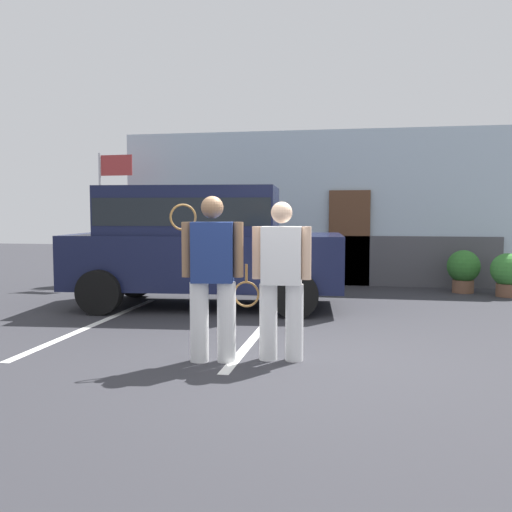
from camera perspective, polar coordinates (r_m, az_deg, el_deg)
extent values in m
plane|color=#2D2D33|center=(6.38, 2.30, -10.34)|extent=(40.00, 40.00, 0.00)
cube|color=silver|center=(8.65, -15.73, -6.55)|extent=(0.12, 4.40, 0.01)
cube|color=silver|center=(7.90, 0.48, -7.43)|extent=(0.12, 4.40, 0.01)
cube|color=silver|center=(12.88, 6.61, 4.84)|extent=(9.14, 0.30, 3.44)
cube|color=#4C4C51|center=(12.73, 6.50, -0.42)|extent=(7.68, 0.10, 1.10)
cube|color=brown|center=(12.65, 9.37, 1.79)|extent=(0.90, 0.06, 2.10)
cube|color=#141938|center=(9.77, -5.00, -0.42)|extent=(4.75, 2.29, 0.90)
cube|color=#141938|center=(9.78, -6.48, 4.56)|extent=(3.04, 2.01, 0.80)
cube|color=black|center=(9.78, -6.48, 4.44)|extent=(2.99, 2.02, 0.44)
cylinder|color=black|center=(10.60, 4.23, -2.42)|extent=(0.74, 0.32, 0.72)
cylinder|color=black|center=(8.72, 3.96, -3.92)|extent=(0.74, 0.32, 0.72)
cylinder|color=black|center=(11.11, -11.99, -2.19)|extent=(0.74, 0.32, 0.72)
cylinder|color=black|center=(9.33, -15.49, -3.52)|extent=(0.74, 0.32, 0.72)
cylinder|color=white|center=(6.20, -2.99, -6.65)|extent=(0.20, 0.20, 0.87)
cylinder|color=white|center=(6.23, -5.73, -6.61)|extent=(0.20, 0.20, 0.87)
cube|color=navy|center=(6.11, -4.40, 0.39)|extent=(0.48, 0.34, 0.65)
sphere|color=#8C6647|center=(6.10, -4.43, 4.91)|extent=(0.24, 0.24, 0.24)
cylinder|color=#8C6647|center=(6.09, -1.80, 0.64)|extent=(0.11, 0.11, 0.59)
cylinder|color=#8C6647|center=(6.15, -6.99, 0.65)|extent=(0.11, 0.11, 0.59)
torus|color=olive|center=(6.19, -7.35, 3.89)|extent=(0.28, 0.15, 0.29)
cylinder|color=olive|center=(6.20, -7.33, 1.72)|extent=(0.03, 0.03, 0.20)
cylinder|color=white|center=(6.25, 3.88, -6.69)|extent=(0.20, 0.20, 0.84)
cylinder|color=white|center=(6.28, 1.25, -6.64)|extent=(0.20, 0.20, 0.84)
cube|color=white|center=(6.16, 2.59, 0.06)|extent=(0.45, 0.29, 0.63)
sphere|color=beige|center=(6.15, 2.60, 4.40)|extent=(0.23, 0.23, 0.23)
cylinder|color=beige|center=(6.15, 5.09, 0.29)|extent=(0.11, 0.11, 0.57)
cylinder|color=beige|center=(6.19, 0.10, 0.33)|extent=(0.11, 0.11, 0.57)
torus|color=olive|center=(6.31, -0.98, -3.86)|extent=(0.37, 0.04, 0.37)
cylinder|color=olive|center=(6.28, -0.98, -1.74)|extent=(0.03, 0.03, 0.20)
cylinder|color=brown|center=(12.18, 20.12, -2.88)|extent=(0.42, 0.42, 0.26)
sphere|color=#2D6B28|center=(12.14, 20.17, -0.98)|extent=(0.65, 0.65, 0.65)
cylinder|color=brown|center=(11.94, 23.95, -3.15)|extent=(0.41, 0.41, 0.25)
sphere|color=#387F33|center=(11.90, 24.01, -1.27)|extent=(0.64, 0.64, 0.64)
cylinder|color=silver|center=(13.11, -15.38, 3.59)|extent=(0.05, 0.05, 2.93)
cube|color=#B23838|center=(12.98, -13.88, 8.86)|extent=(0.75, 0.07, 0.45)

